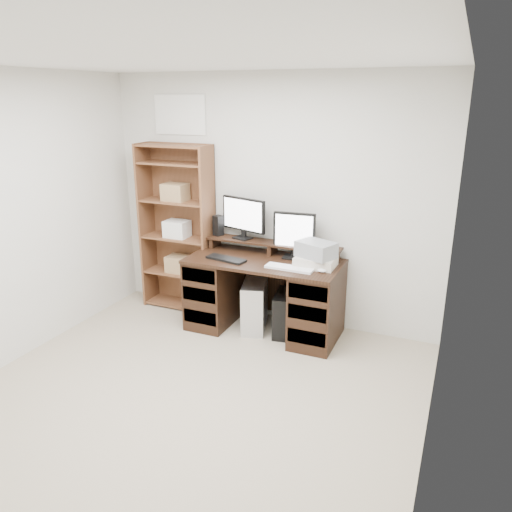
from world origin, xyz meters
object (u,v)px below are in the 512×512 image
Objects in this scene: printer at (316,262)px; tower_black at (285,313)px; monitor_small at (294,233)px; bookshelf at (178,227)px; desk at (264,294)px; tower_silver at (255,305)px; monitor_wide at (244,216)px.

tower_black is (-0.30, 0.01, -0.58)m from printer.
printer is (0.27, -0.17, -0.20)m from monitor_small.
printer is 0.20× the size of bookshelf.
monitor_small reaches higher than desk.
monitor_small is 0.90× the size of tower_silver.
bookshelf reaches higher than printer.
printer is 0.81× the size of tower_black.
desk is 0.65m from printer.
bookshelf reaches higher than monitor_small.
tower_silver is at bearing 179.05° from printer.
bookshelf is at bearing 173.18° from monitor_small.
desk is 0.67m from monitor_small.
tower_silver is 1.21m from bookshelf.
tower_silver is at bearing 173.99° from desk.
tower_black is (-0.02, -0.16, -0.78)m from monitor_small.
bookshelf is (-1.10, 0.21, 0.53)m from desk.
tower_silver reaches higher than tower_black.
monitor_small is at bearing 70.59° from tower_black.
tower_silver is at bearing -28.97° from monitor_wide.
bookshelf is (-1.31, 0.20, 0.71)m from tower_black.
monitor_wide is 0.80m from bookshelf.
printer is (0.84, -0.22, -0.31)m from monitor_wide.
tower_silver is (-0.62, 0.01, -0.55)m from printer.
monitor_small is (0.56, -0.05, -0.11)m from monitor_wide.
tower_silver is (-0.11, 0.01, -0.14)m from desk.
monitor_wide is (-0.33, 0.23, 0.72)m from desk.
tower_black is (0.54, -0.21, -0.89)m from monitor_wide.
tower_silver is at bearing -160.02° from monitor_small.
tower_silver is at bearing -11.52° from bookshelf.
desk is 4.09× the size of printer.
printer reaches higher than tower_silver.
printer is at bearing -17.32° from tower_silver.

